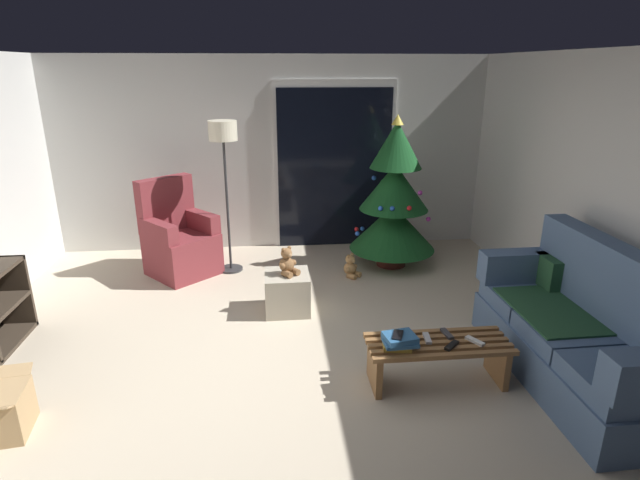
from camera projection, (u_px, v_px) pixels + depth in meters
ground_plane at (280, 366)px, 4.19m from camera, size 7.00×7.00×0.00m
wall_back at (272, 154)px, 6.67m from camera, size 5.72×0.12×2.50m
wall_right at (634, 211)px, 4.05m from camera, size 0.12×6.00×2.50m
patio_door_frame at (334, 166)px, 6.73m from camera, size 1.60×0.02×2.20m
patio_door_glass at (334, 170)px, 6.72m from camera, size 1.50×0.02×2.10m
couch at (581, 334)px, 3.90m from camera, size 0.81×1.95×1.08m
coffee_table at (438, 355)px, 3.90m from camera, size 1.10×0.40×0.36m
remote_black at (452, 345)px, 3.79m from camera, size 0.14×0.14×0.02m
remote_white at (475, 341)px, 3.85m from camera, size 0.12×0.16×0.02m
remote_silver at (427, 338)px, 3.89m from camera, size 0.06×0.16×0.02m
remote_graphite at (447, 334)px, 3.95m from camera, size 0.06×0.16×0.02m
book_stack at (399, 341)px, 3.75m from camera, size 0.26×0.22×0.11m
cell_phone at (398, 335)px, 3.72m from camera, size 0.12×0.16×0.01m
christmas_tree at (394, 201)px, 6.07m from camera, size 1.04×1.04×1.84m
armchair at (179, 241)px, 5.96m from camera, size 0.97×0.97×1.13m
floor_lamp at (224, 146)px, 5.68m from camera, size 0.32×0.32×1.78m
ottoman at (287, 292)px, 5.08m from camera, size 0.44×0.44×0.40m
teddy_bear_chestnut at (287, 263)px, 4.97m from camera, size 0.21×0.22×0.29m
teddy_bear_honey_by_tree at (351, 267)px, 5.93m from camera, size 0.21×0.21×0.29m
cardboard_box_open_near_shelf at (0, 412)px, 3.38m from camera, size 0.40×0.56×0.37m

